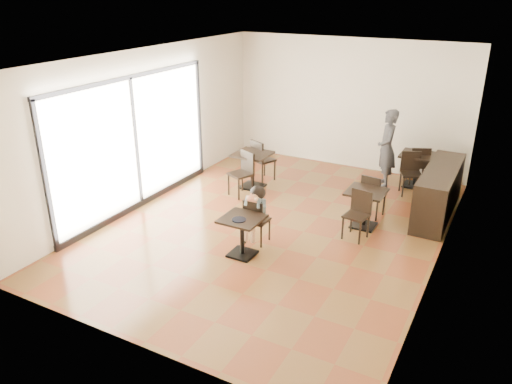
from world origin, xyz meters
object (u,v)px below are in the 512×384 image
Objects in this scene: adult_patron at (387,149)px; chair_mid_a at (373,195)px; child at (257,215)px; cafe_table_back at (416,170)px; child_table at (242,237)px; child_chair at (257,220)px; chair_left_b at (240,174)px; cafe_table_mid at (365,209)px; cafe_table_left at (252,170)px; chair_mid_b at (356,216)px; chair_left_a at (264,160)px; chair_back_b at (411,174)px; chair_back_a at (418,165)px.

adult_patron is 1.82m from chair_mid_a.
adult_patron reaches higher than chair_mid_a.
child reaches higher than cafe_table_back.
child_chair is (0.00, 0.55, 0.07)m from child_table.
chair_left_b is at bearing 15.35° from chair_mid_a.
cafe_table_mid is 0.91× the size of cafe_table_left.
cafe_table_left is (-2.64, -1.55, -0.49)m from adult_patron.
cafe_table_back is at bearing 90.95° from chair_mid_b.
chair_left_a is (-2.87, 0.75, 0.05)m from chair_mid_a.
chair_left_b is at bearing 127.94° from child.
chair_left_a is at bearing 90.00° from cafe_table_left.
chair_mid_b is (-0.41, -3.15, 0.06)m from cafe_table_back.
child_chair is at bearing 0.00° from child.
chair_back_b is (0.42, 1.50, 0.02)m from chair_mid_a.
child_chair is at bearing -141.60° from chair_back_b.
chair_back_b is (0.00, -0.55, 0.08)m from cafe_table_back.
child reaches higher than chair_mid_b.
cafe_table_mid is 0.83× the size of chair_mid_a.
child_chair is 2.16m from cafe_table_mid.
chair_left_a is 1.00× the size of chair_left_b.
chair_mid_b is 0.95× the size of chair_back_b.
chair_back_b is at bearing 61.51° from child.
child_table is at bearing -64.52° from cafe_table_left.
chair_mid_a is at bearing -15.49° from adult_patron.
chair_back_b is at bearing -89.81° from cafe_table_back.
adult_patron is 0.82m from chair_back_b.
chair_mid_b is at bearing -90.00° from cafe_table_mid.
chair_mid_b is (0.23, -2.85, -0.45)m from adult_patron.
cafe_table_back is (1.94, 4.13, -0.04)m from child_chair.
child_chair is at bearing -134.93° from cafe_table_mid.
child is 4.68m from chair_back_a.
child is 3.13m from chair_left_a.
cafe_table_back is at bearing 64.83° from child.
child is at bearing -115.17° from cafe_table_back.
child_table is at bearing -126.48° from chair_mid_b.
chair_mid_a is (2.87, -0.20, 0.04)m from cafe_table_left.
cafe_table_left is 0.92× the size of chair_mid_b.
chair_left_a is at bearing 111.75° from child_table.
chair_mid_a is at bearing -128.64° from chair_back_b.
chair_back_a is (1.94, 4.26, -0.07)m from child.
chair_left_a is at bearing 169.66° from chair_back_b.
chair_left_b is 3.77m from chair_back_b.
child_chair is 0.79× the size of child.
chair_left_b is (-2.64, -2.10, -0.41)m from adult_patron.
chair_left_b is (-1.35, 1.73, 0.07)m from child_chair.
cafe_table_back is at bearing 59.38° from chair_left_b.
chair_left_b is at bearing -52.06° from child_chair.
child_chair is 4.06m from adult_patron.
chair_back_a is at bearing 66.89° from chair_back_b.
cafe_table_mid is at bearing -17.30° from adult_patron.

